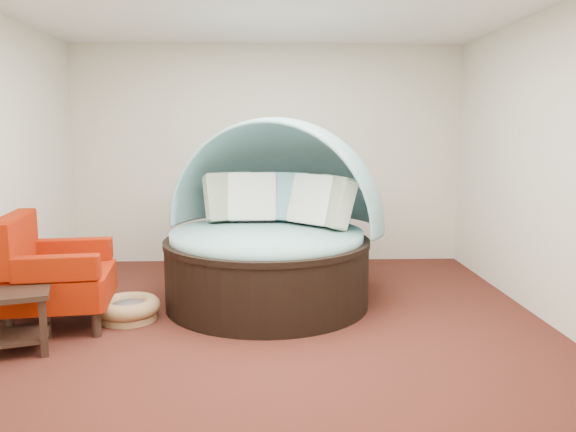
{
  "coord_description": "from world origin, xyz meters",
  "views": [
    {
      "loc": [
        -0.03,
        -4.82,
        1.74
      ],
      "look_at": [
        0.18,
        0.6,
        0.89
      ],
      "focal_mm": 35.0,
      "sensor_mm": 36.0,
      "label": 1
    }
  ],
  "objects_px": {
    "canopy_daybed": "(272,217)",
    "side_table": "(16,312)",
    "pet_basket": "(128,309)",
    "red_armchair": "(52,275)"
  },
  "relations": [
    {
      "from": "canopy_daybed",
      "to": "side_table",
      "type": "xyz_separation_m",
      "value": [
        -2.02,
        -1.25,
        -0.54
      ]
    },
    {
      "from": "pet_basket",
      "to": "red_armchair",
      "type": "bearing_deg",
      "value": -168.79
    },
    {
      "from": "red_armchair",
      "to": "side_table",
      "type": "bearing_deg",
      "value": -105.26
    },
    {
      "from": "side_table",
      "to": "canopy_daybed",
      "type": "bearing_deg",
      "value": 31.7
    },
    {
      "from": "pet_basket",
      "to": "side_table",
      "type": "height_order",
      "value": "side_table"
    },
    {
      "from": "canopy_daybed",
      "to": "side_table",
      "type": "relative_size",
      "value": 4.12
    },
    {
      "from": "canopy_daybed",
      "to": "pet_basket",
      "type": "relative_size",
      "value": 4.41
    },
    {
      "from": "canopy_daybed",
      "to": "red_armchair",
      "type": "bearing_deg",
      "value": -138.73
    },
    {
      "from": "pet_basket",
      "to": "red_armchair",
      "type": "xyz_separation_m",
      "value": [
        -0.62,
        -0.12,
        0.36
      ]
    },
    {
      "from": "canopy_daybed",
      "to": "pet_basket",
      "type": "height_order",
      "value": "canopy_daybed"
    }
  ]
}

